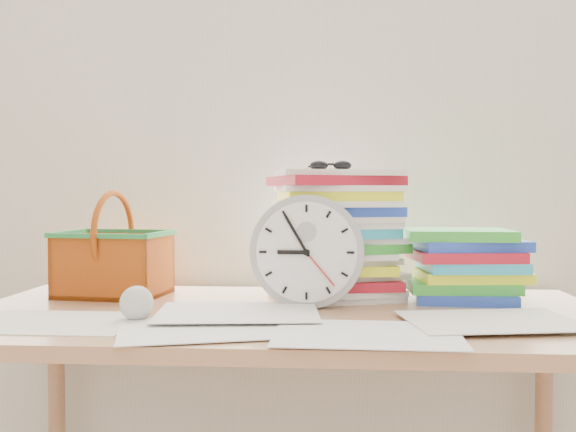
# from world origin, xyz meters

# --- Properties ---
(curtain) EXTENTS (2.40, 0.01, 2.50)m
(curtain) POSITION_xyz_m (0.00, 1.98, 1.30)
(curtain) COLOR white
(curtain) RESTS_ON room_shell
(desk) EXTENTS (1.40, 0.70, 0.75)m
(desk) POSITION_xyz_m (0.00, 1.60, 0.68)
(desk) COLOR #B17D53
(desk) RESTS_ON ground
(paper_stack) EXTENTS (0.38, 0.34, 0.31)m
(paper_stack) POSITION_xyz_m (0.11, 1.78, 0.91)
(paper_stack) COLOR white
(paper_stack) RESTS_ON desk
(clock) EXTENTS (0.25, 0.05, 0.25)m
(clock) POSITION_xyz_m (0.04, 1.64, 0.88)
(clock) COLOR #A2A2A3
(clock) RESTS_ON desk
(sunglasses) EXTENTS (0.12, 0.11, 0.03)m
(sunglasses) POSITION_xyz_m (0.10, 1.78, 1.07)
(sunglasses) COLOR black
(sunglasses) RESTS_ON paper_stack
(book_stack) EXTENTS (0.28, 0.22, 0.17)m
(book_stack) POSITION_xyz_m (0.42, 1.77, 0.83)
(book_stack) COLOR white
(book_stack) RESTS_ON desk
(basket) EXTENTS (0.28, 0.23, 0.26)m
(basket) POSITION_xyz_m (-0.44, 1.78, 0.88)
(basket) COLOR #BE5312
(basket) RESTS_ON desk
(crumpled_ball) EXTENTS (0.07, 0.07, 0.07)m
(crumpled_ball) POSITION_xyz_m (-0.29, 1.47, 0.79)
(crumpled_ball) COLOR silver
(crumpled_ball) RESTS_ON desk
(scattered_papers) EXTENTS (1.26, 0.42, 0.02)m
(scattered_papers) POSITION_xyz_m (0.00, 1.60, 0.76)
(scattered_papers) COLOR white
(scattered_papers) RESTS_ON desk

